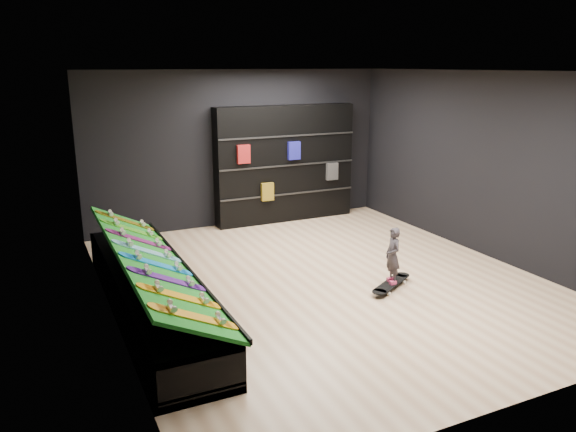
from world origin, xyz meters
name	(u,v)px	position (x,y,z in m)	size (l,w,h in m)	color
floor	(324,281)	(0.00, 0.00, 0.00)	(6.00, 7.00, 0.01)	beige
ceiling	(328,71)	(0.00, 0.00, 3.00)	(6.00, 7.00, 0.01)	white
wall_back	(239,149)	(0.00, 3.50, 1.50)	(6.00, 0.02, 3.00)	black
wall_front	(524,255)	(0.00, -3.50, 1.50)	(6.00, 0.02, 3.00)	black
wall_left	(105,203)	(-3.00, 0.00, 1.50)	(0.02, 7.00, 3.00)	black
wall_right	(487,165)	(3.00, 0.00, 1.50)	(0.02, 7.00, 3.00)	black
display_rack	(150,294)	(-2.55, 0.00, 0.25)	(0.90, 4.50, 0.50)	black
turf_ramp	(151,260)	(-2.50, 0.00, 0.71)	(1.00, 4.50, 0.04)	#106A16
back_shelving	(285,164)	(0.91, 3.32, 1.16)	(2.90, 0.34, 2.32)	black
floor_skateboard	(391,285)	(0.72, -0.66, 0.05)	(0.98, 0.22, 0.09)	black
child	(392,266)	(0.72, -0.66, 0.33)	(0.18, 0.13, 0.49)	black
display_board_0	(195,317)	(-2.49, -1.90, 0.74)	(0.98, 0.22, 0.09)	orange
display_board_1	(180,296)	(-2.49, -1.36, 0.74)	(0.98, 0.22, 0.09)	yellow
display_board_2	(168,279)	(-2.49, -0.81, 0.74)	(0.98, 0.22, 0.09)	purple
display_board_3	(157,264)	(-2.49, -0.27, 0.74)	(0.98, 0.22, 0.09)	blue
display_board_4	(148,251)	(-2.49, 0.27, 0.74)	(0.98, 0.22, 0.09)	#0CB2E5
display_board_5	(140,240)	(-2.49, 0.81, 0.74)	(0.98, 0.22, 0.09)	#2626BF
display_board_6	(132,230)	(-2.49, 1.36, 0.74)	(0.98, 0.22, 0.09)	green
display_board_7	(126,221)	(-2.49, 1.90, 0.74)	(0.98, 0.22, 0.09)	yellow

